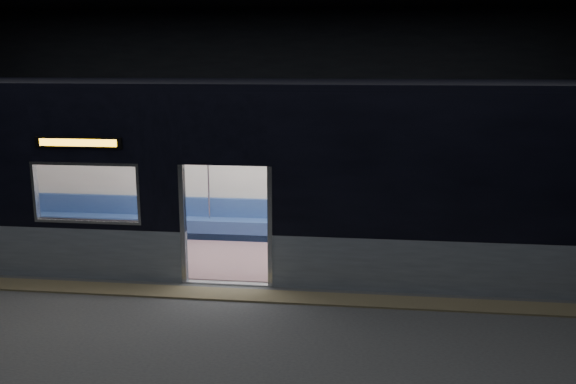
# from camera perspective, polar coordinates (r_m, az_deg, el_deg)

# --- Properties ---
(station_floor) EXTENTS (24.00, 14.00, 0.01)m
(station_floor) POSITION_cam_1_polar(r_m,az_deg,el_deg) (9.56, -7.06, -10.79)
(station_floor) COLOR #47494C
(station_floor) RESTS_ON ground
(station_envelope) EXTENTS (24.00, 14.00, 5.00)m
(station_envelope) POSITION_cam_1_polar(r_m,az_deg,el_deg) (8.80, -7.69, 11.75)
(station_envelope) COLOR black
(station_envelope) RESTS_ON station_floor
(tactile_strip) EXTENTS (22.80, 0.50, 0.03)m
(tactile_strip) POSITION_cam_1_polar(r_m,az_deg,el_deg) (10.05, -6.30, -9.48)
(tactile_strip) COLOR #8C7F59
(tactile_strip) RESTS_ON station_floor
(metro_car) EXTENTS (18.00, 3.04, 3.35)m
(metro_car) POSITION_cam_1_polar(r_m,az_deg,el_deg) (11.44, -4.26, 2.78)
(metro_car) COLOR #94A0B1
(metro_car) RESTS_ON station_floor
(passenger) EXTENTS (0.41, 0.70, 1.40)m
(passenger) POSITION_cam_1_polar(r_m,az_deg,el_deg) (12.69, 18.57, -1.65)
(passenger) COLOR black
(passenger) RESTS_ON metro_car
(handbag) EXTENTS (0.33, 0.30, 0.14)m
(handbag) POSITION_cam_1_polar(r_m,az_deg,el_deg) (12.49, 18.65, -2.48)
(handbag) COLOR black
(handbag) RESTS_ON passenger
(transit_map) EXTENTS (1.11, 0.03, 0.72)m
(transit_map) POSITION_cam_1_polar(r_m,az_deg,el_deg) (12.77, 16.72, 1.75)
(transit_map) COLOR white
(transit_map) RESTS_ON metro_car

